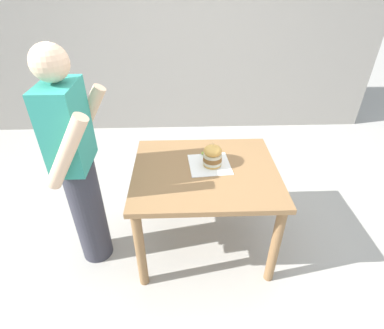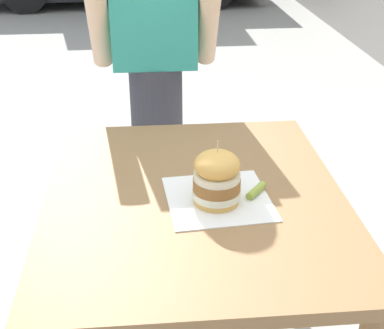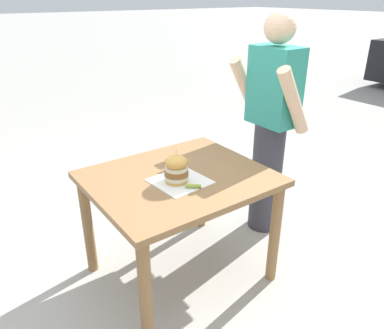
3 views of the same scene
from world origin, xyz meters
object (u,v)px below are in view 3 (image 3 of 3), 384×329
at_px(patio_table, 179,193).
at_px(pickle_spear, 193,186).
at_px(sandwich, 176,169).
at_px(diner_across_table, 271,126).

relative_size(patio_table, pickle_spear, 12.09).
bearing_deg(sandwich, pickle_spear, 14.32).
relative_size(patio_table, diner_across_table, 0.64).
bearing_deg(diner_across_table, sandwich, -80.76).
height_order(sandwich, diner_across_table, diner_across_table).
bearing_deg(patio_table, pickle_spear, -7.16).
distance_m(sandwich, diner_across_table, 0.96).
xyz_separation_m(pickle_spear, diner_across_table, (-0.28, 0.92, 0.11)).
bearing_deg(patio_table, sandwich, -43.16).
xyz_separation_m(sandwich, pickle_spear, (0.13, 0.03, -0.07)).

